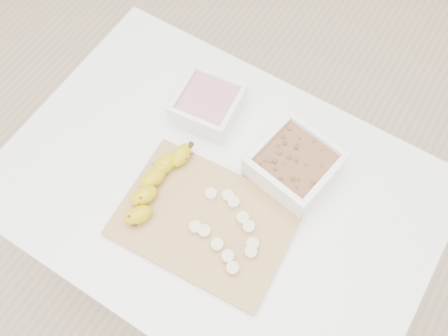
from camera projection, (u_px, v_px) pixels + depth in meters
The scene contains 7 objects.
ground at pixel (220, 271), 1.83m from camera, with size 3.50×3.50×0.00m, color #C6AD89.
table at pixel (218, 204), 1.24m from camera, with size 1.00×0.70×0.75m.
bowl_yogurt at pixel (208, 104), 1.22m from camera, with size 0.16×0.16×0.07m.
bowl_granola at pixel (294, 165), 1.14m from camera, with size 0.20×0.20×0.08m.
cutting_board at pixel (205, 221), 1.12m from camera, with size 0.38×0.27×0.01m, color tan.
banana at pixel (156, 184), 1.13m from camera, with size 0.06×0.23×0.04m, color #C0A309, non-canonical shape.
banana_slices at pixel (229, 229), 1.09m from camera, with size 0.17×0.16×0.02m.
Camera 1 is at (0.26, -0.38, 1.81)m, focal length 40.00 mm.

